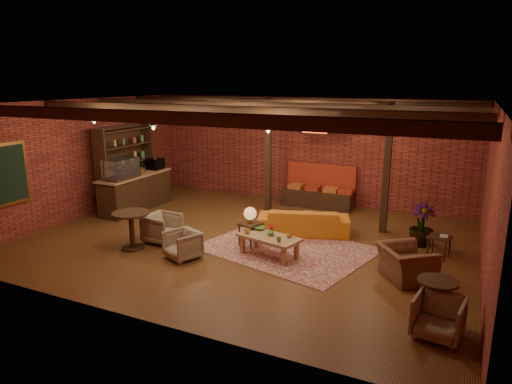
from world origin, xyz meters
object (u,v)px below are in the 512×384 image
at_px(armchair_a, 162,227).
at_px(side_table_book, 440,238).
at_px(plant_tall, 425,184).
at_px(armchair_b, 183,244).
at_px(armchair_far, 438,315).
at_px(coffee_table, 269,238).
at_px(round_table_left, 131,224).
at_px(sofa, 303,221).
at_px(armchair_right, 406,258).
at_px(side_table_lamp, 250,217).
at_px(round_table_right, 437,294).

bearing_deg(armchair_a, side_table_book, -71.42).
bearing_deg(plant_tall, armchair_b, -146.22).
height_order(armchair_b, side_table_book, armchair_b).
xyz_separation_m(side_table_book, armchair_far, (0.22, -3.28, -0.11)).
bearing_deg(armchair_b, coffee_table, 52.60).
bearing_deg(round_table_left, armchair_far, -8.19).
relative_size(armchair_a, side_table_book, 1.42).
distance_m(sofa, armchair_right, 3.13).
bearing_deg(round_table_left, armchair_a, 62.55).
distance_m(side_table_lamp, side_table_book, 4.09).
height_order(coffee_table, armchair_right, armchair_right).
relative_size(armchair_b, side_table_book, 1.27).
relative_size(round_table_left, armchair_b, 1.29).
height_order(coffee_table, side_table_book, coffee_table).
height_order(side_table_lamp, plant_tall, plant_tall).
bearing_deg(coffee_table, armchair_right, 0.91).
distance_m(round_table_left, plant_tall, 6.60).
xyz_separation_m(coffee_table, round_table_left, (-2.95, -0.91, 0.17)).
distance_m(coffee_table, side_table_lamp, 0.82).
xyz_separation_m(armchair_b, armchair_right, (4.42, 0.95, 0.10)).
distance_m(round_table_left, armchair_a, 0.77).
xyz_separation_m(coffee_table, side_table_lamp, (-0.65, 0.41, 0.29)).
relative_size(sofa, side_table_book, 4.22).
distance_m(side_table_lamp, armchair_far, 4.75).
bearing_deg(round_table_right, armchair_b, 174.15).
distance_m(armchair_right, armchair_far, 2.01).
relative_size(armchair_right, side_table_book, 1.90).
relative_size(side_table_lamp, armchair_a, 1.23).
bearing_deg(round_table_right, coffee_table, 157.66).
relative_size(sofa, armchair_right, 2.23).
distance_m(armchair_b, armchair_right, 4.52).
distance_m(sofa, armchair_b, 3.16).
bearing_deg(sofa, round_table_right, 117.76).
height_order(side_table_lamp, side_table_book, side_table_lamp).
height_order(coffee_table, plant_tall, plant_tall).
xyz_separation_m(armchair_a, round_table_right, (6.07, -1.17, 0.11)).
distance_m(round_table_right, armchair_far, 0.44).
xyz_separation_m(round_table_left, round_table_right, (6.41, -0.52, -0.10)).
xyz_separation_m(sofa, side_table_book, (3.13, -0.27, 0.13)).
xyz_separation_m(sofa, armchair_right, (2.64, -1.67, 0.11)).
xyz_separation_m(side_table_lamp, armchair_far, (4.18, -2.24, -0.35)).
bearing_deg(coffee_table, armchair_b, -150.47).
height_order(coffee_table, armchair_a, armchair_a).
bearing_deg(side_table_lamp, armchair_far, -28.26).
relative_size(coffee_table, round_table_left, 1.69).
bearing_deg(armchair_a, coffee_table, -81.87).
relative_size(round_table_left, armchair_right, 0.86).
relative_size(armchair_b, armchair_far, 0.96).
bearing_deg(armchair_right, armchair_a, 56.05).
distance_m(round_table_left, armchair_right, 5.84).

